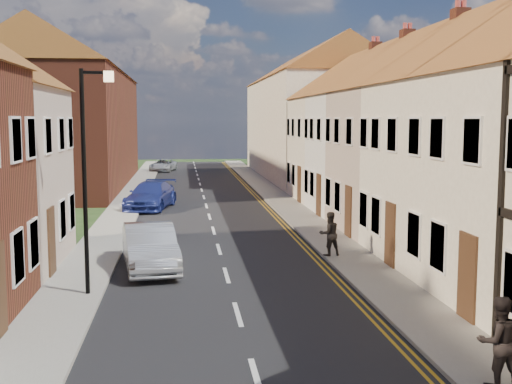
{
  "coord_description": "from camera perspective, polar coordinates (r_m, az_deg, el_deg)",
  "views": [
    {
      "loc": [
        -1.33,
        2.66,
        4.81
      ],
      "look_at": [
        1.39,
        26.06,
        2.13
      ],
      "focal_mm": 45.0,
      "sensor_mm": 36.0,
      "label": 1
    }
  ],
  "objects": [
    {
      "name": "cottage_r_cream_far",
      "position": [
        38.53,
        9.43,
        5.91
      ],
      "size": [
        8.3,
        6.0,
        9.0
      ],
      "color": "white",
      "rests_on": "ground"
    },
    {
      "name": "pedestrian_right",
      "position": [
        12.32,
        20.74,
        -12.31
      ],
      "size": [
        0.8,
        0.63,
        1.62
      ],
      "primitive_type": "imported",
      "rotation": [
        0.0,
        0.0,
        3.17
      ],
      "color": "black",
      "rests_on": "pavement_right"
    },
    {
      "name": "block_right_far",
      "position": [
        53.41,
        4.88,
        7.0
      ],
      "size": [
        8.3,
        24.2,
        10.5
      ],
      "color": "white",
      "rests_on": "ground"
    },
    {
      "name": "block_left_far",
      "position": [
        48.01,
        -16.31,
        6.82
      ],
      "size": [
        8.3,
        24.2,
        10.5
      ],
      "color": "maroon",
      "rests_on": "ground"
    },
    {
      "name": "cottage_r_pink",
      "position": [
        28.31,
        15.49,
        5.58
      ],
      "size": [
        8.3,
        6.0,
        9.0
      ],
      "color": "#C2AB9A",
      "rests_on": "ground"
    },
    {
      "name": "pedestrian_right_b",
      "position": [
        22.28,
        6.54,
        -3.7
      ],
      "size": [
        0.84,
        0.72,
        1.52
      ],
      "primitive_type": "imported",
      "rotation": [
        0.0,
        0.0,
        3.35
      ],
      "color": "black",
      "rests_on": "pavement_right"
    },
    {
      "name": "cottage_r_white_far",
      "position": [
        33.38,
        12.0,
        5.79
      ],
      "size": [
        8.3,
        5.2,
        9.0
      ],
      "color": "white",
      "rests_on": "ground"
    },
    {
      "name": "car_distant",
      "position": [
        59.68,
        -8.25,
        2.37
      ],
      "size": [
        2.72,
        4.46,
        1.15
      ],
      "primitive_type": "imported",
      "rotation": [
        0.0,
        0.0,
        -0.2
      ],
      "color": "silver",
      "rests_on": "ground"
    },
    {
      "name": "road",
      "position": [
        27.79,
        -3.8,
        -3.46
      ],
      "size": [
        7.0,
        90.0,
        0.02
      ],
      "primitive_type": "cube",
      "color": "black",
      "rests_on": "ground"
    },
    {
      "name": "car_far",
      "position": [
        34.9,
        -9.34,
        -0.31
      ],
      "size": [
        3.03,
        5.31,
        1.45
      ],
      "primitive_type": "imported",
      "rotation": [
        0.0,
        0.0,
        -0.21
      ],
      "color": "navy",
      "rests_on": "ground"
    },
    {
      "name": "pavement_left",
      "position": [
        27.92,
        -12.87,
        -3.46
      ],
      "size": [
        1.8,
        90.0,
        0.12
      ],
      "primitive_type": "cube",
      "color": "#A7A498",
      "rests_on": "ground"
    },
    {
      "name": "pavement_right",
      "position": [
        28.34,
        5.13,
        -3.18
      ],
      "size": [
        1.8,
        90.0,
        0.12
      ],
      "primitive_type": "cube",
      "color": "#A7A498",
      "rests_on": "ground"
    },
    {
      "name": "car_mid",
      "position": [
        20.83,
        -9.42,
        -4.89
      ],
      "size": [
        2.13,
        4.6,
        1.46
      ],
      "primitive_type": "imported",
      "rotation": [
        0.0,
        0.0,
        0.14
      ],
      "color": "#A8ABB0",
      "rests_on": "ground"
    },
    {
      "name": "cottage_r_cream_mid",
      "position": [
        23.4,
        20.48,
        5.28
      ],
      "size": [
        8.3,
        5.2,
        9.0
      ],
      "color": "white",
      "rests_on": "ground"
    },
    {
      "name": "lamppost",
      "position": [
        17.56,
        -14.75,
        2.13
      ],
      "size": [
        0.88,
        0.15,
        6.0
      ],
      "color": "black",
      "rests_on": "pavement_left"
    }
  ]
}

